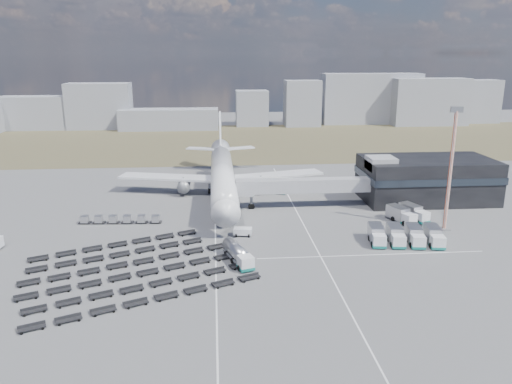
{
  "coord_description": "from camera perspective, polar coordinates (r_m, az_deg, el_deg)",
  "views": [
    {
      "loc": [
        -1.78,
        -86.36,
        33.75
      ],
      "look_at": [
        7.19,
        19.92,
        4.0
      ],
      "focal_mm": 35.0,
      "sensor_mm": 36.0,
      "label": 1
    }
  ],
  "objects": [
    {
      "name": "ground",
      "position": [
        92.74,
        -3.41,
        -5.79
      ],
      "size": [
        420.0,
        420.0,
        0.0
      ],
      "primitive_type": "plane",
      "color": "#565659",
      "rests_on": "ground"
    },
    {
      "name": "airliner",
      "position": [
        122.11,
        -3.86,
        2.07
      ],
      "size": [
        51.59,
        64.53,
        17.62
      ],
      "color": "silver",
      "rests_on": "ground"
    },
    {
      "name": "service_trucks_far",
      "position": [
        108.46,
        16.94,
        -2.39
      ],
      "size": [
        8.04,
        8.71,
        2.84
      ],
      "rotation": [
        0.0,
        0.0,
        0.37
      ],
      "color": "silver",
      "rests_on": "ground"
    },
    {
      "name": "fuel_tanker",
      "position": [
        83.69,
        -2.08,
        -7.09
      ],
      "size": [
        5.11,
        9.54,
        3.0
      ],
      "rotation": [
        0.0,
        0.0,
        0.32
      ],
      "color": "silver",
      "rests_on": "ground"
    },
    {
      "name": "catering_truck",
      "position": [
        125.25,
        2.97,
        0.54
      ],
      "size": [
        3.6,
        5.82,
        2.49
      ],
      "rotation": [
        0.0,
        0.0,
        -0.27
      ],
      "color": "silver",
      "rests_on": "ground"
    },
    {
      "name": "grass_strip",
      "position": [
        199.24,
        -4.26,
        5.79
      ],
      "size": [
        420.0,
        90.0,
        0.01
      ],
      "primitive_type": "cube",
      "color": "#47432B",
      "rests_on": "ground"
    },
    {
      "name": "jet_bridge",
      "position": [
        111.98,
        4.43,
        0.69
      ],
      "size": [
        30.3,
        3.8,
        7.05
      ],
      "color": "#939399",
      "rests_on": "ground"
    },
    {
      "name": "floodlight_mast",
      "position": [
        102.83,
        21.34,
        2.37
      ],
      "size": [
        2.31,
        1.87,
        24.22
      ],
      "rotation": [
        0.0,
        0.0,
        -0.22
      ],
      "color": "#C6441F",
      "rests_on": "ground"
    },
    {
      "name": "uld_row",
      "position": [
        106.03,
        -15.25,
        -3.02
      ],
      "size": [
        16.92,
        2.54,
        1.53
      ],
      "rotation": [
        0.0,
        0.0,
        -0.06
      ],
      "color": "black",
      "rests_on": "ground"
    },
    {
      "name": "skyline",
      "position": [
        239.69,
        -2.44,
        9.88
      ],
      "size": [
        283.84,
        26.35,
        24.29
      ],
      "color": "gray",
      "rests_on": "ground"
    },
    {
      "name": "pushback_tug",
      "position": [
        95.68,
        -1.52,
        -4.58
      ],
      "size": [
        3.7,
        2.44,
        1.54
      ],
      "primitive_type": "cube",
      "rotation": [
        0.0,
        0.0,
        -0.15
      ],
      "color": "silver",
      "rests_on": "ground"
    },
    {
      "name": "baggage_dollies",
      "position": [
        83.12,
        -14.12,
        -8.57
      ],
      "size": [
        40.36,
        35.99,
        0.8
      ],
      "rotation": [
        0.0,
        0.0,
        0.4
      ],
      "color": "black",
      "rests_on": "ground"
    },
    {
      "name": "lane_markings",
      "position": [
        96.21,
        2.39,
        -4.96
      ],
      "size": [
        47.12,
        110.0,
        0.01
      ],
      "color": "silver",
      "rests_on": "ground"
    },
    {
      "name": "service_trucks_near",
      "position": [
        95.64,
        16.69,
        -4.78
      ],
      "size": [
        13.64,
        8.79,
        2.84
      ],
      "rotation": [
        0.0,
        0.0,
        -0.14
      ],
      "color": "silver",
      "rests_on": "ground"
    },
    {
      "name": "terminal",
      "position": [
        124.25,
        18.84,
        1.48
      ],
      "size": [
        30.4,
        16.4,
        11.0
      ],
      "color": "black",
      "rests_on": "ground"
    }
  ]
}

